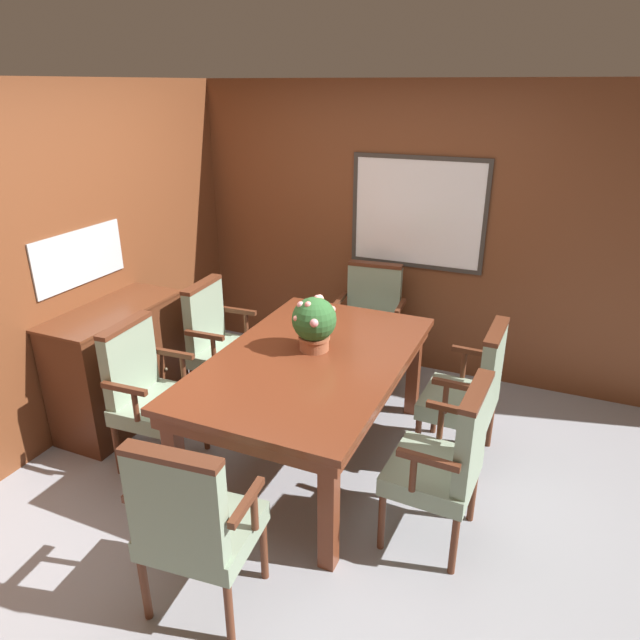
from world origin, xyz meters
TOP-DOWN VIEW (x-y plane):
  - ground_plane at (0.00, 0.00)m, footprint 14.00×14.00m
  - wall_back at (0.00, 1.91)m, footprint 7.20×0.08m
  - wall_left at (-1.71, 0.00)m, footprint 0.08×7.20m
  - dining_table at (0.08, 0.24)m, footprint 1.18×1.90m
  - chair_head_near at (0.09, -1.12)m, footprint 0.59×0.51m
  - chair_left_far at (-0.91, 0.65)m, footprint 0.49×0.57m
  - chair_left_near at (-0.91, -0.21)m, footprint 0.49×0.57m
  - chair_head_far at (0.04, 1.56)m, footprint 0.58×0.51m
  - chair_right_near at (1.07, -0.17)m, footprint 0.49×0.57m
  - chair_right_far at (1.06, 0.64)m, footprint 0.48×0.57m
  - potted_plant at (0.05, 0.35)m, footprint 0.29×0.30m
  - sideboard_cabinet at (-1.45, 0.12)m, footprint 0.48×1.06m

SIDE VIEW (x-z plane):
  - ground_plane at x=0.00m, z-range 0.00..0.00m
  - sideboard_cabinet at x=-1.45m, z-range 0.00..0.91m
  - chair_head_near at x=0.09m, z-range 0.05..1.05m
  - chair_left_far at x=-0.91m, z-range 0.05..1.05m
  - chair_left_near at x=-0.91m, z-range 0.05..1.05m
  - chair_head_far at x=0.04m, z-range 0.05..1.05m
  - chair_right_near at x=1.07m, z-range 0.05..1.05m
  - chair_right_far at x=1.06m, z-range 0.05..1.05m
  - dining_table at x=0.08m, z-range 0.29..1.07m
  - potted_plant at x=0.05m, z-range 0.78..1.15m
  - wall_left at x=-1.71m, z-range 0.00..2.45m
  - wall_back at x=0.00m, z-range 0.00..2.45m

